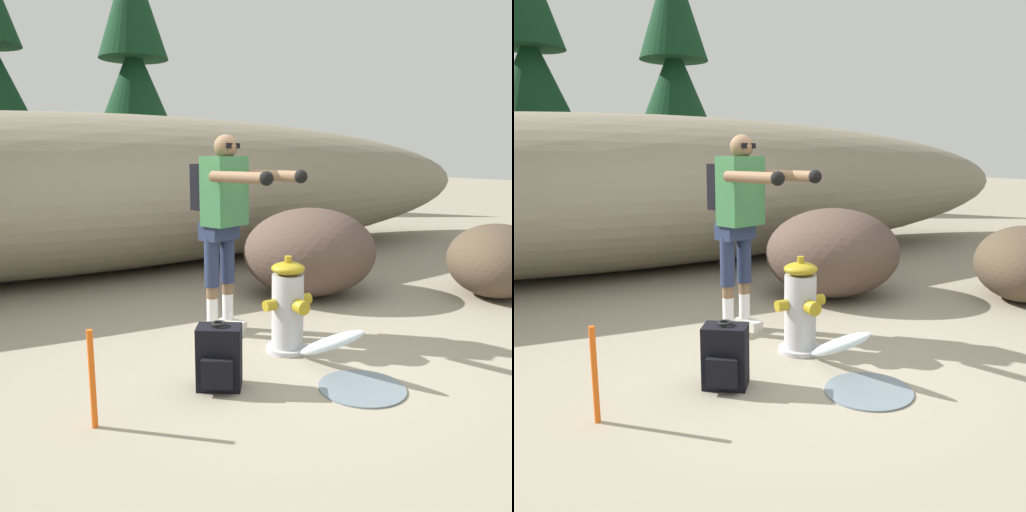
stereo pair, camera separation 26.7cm
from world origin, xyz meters
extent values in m
cube|color=gray|center=(0.00, 0.00, -0.02)|extent=(56.00, 56.00, 0.04)
ellipsoid|color=gray|center=(0.00, 3.99, 1.06)|extent=(13.95, 3.20, 2.11)
cylinder|color=#B2B2B7|center=(0.13, 0.04, 0.02)|extent=(0.35, 0.35, 0.04)
cylinder|color=#B2B2B7|center=(0.13, 0.04, 0.34)|extent=(0.26, 0.26, 0.60)
ellipsoid|color=#9E8419|center=(0.13, 0.04, 0.69)|extent=(0.27, 0.27, 0.10)
cylinder|color=#9E8419|center=(0.13, 0.04, 0.76)|extent=(0.06, 0.06, 0.05)
cylinder|color=#9E8419|center=(-0.04, 0.04, 0.41)|extent=(0.09, 0.09, 0.09)
cylinder|color=#9E8419|center=(0.30, 0.04, 0.41)|extent=(0.09, 0.09, 0.09)
cylinder|color=#9E8419|center=(0.13, -0.13, 0.41)|extent=(0.11, 0.09, 0.11)
ellipsoid|color=silver|center=(0.13, -0.48, 0.22)|extent=(0.10, 0.73, 0.46)
cylinder|color=slate|center=(0.13, -0.82, 0.01)|extent=(0.60, 0.60, 0.01)
cube|color=beige|center=(0.03, 0.74, 0.04)|extent=(0.17, 0.28, 0.09)
cylinder|color=white|center=(0.01, 0.79, 0.21)|extent=(0.10, 0.10, 0.24)
cylinder|color=brown|center=(0.01, 0.79, 0.38)|extent=(0.10, 0.10, 0.11)
cylinder|color=#232D4C|center=(0.01, 0.79, 0.65)|extent=(0.13, 0.13, 0.44)
cube|color=beige|center=(-0.17, 0.68, 0.04)|extent=(0.17, 0.28, 0.09)
cylinder|color=white|center=(-0.18, 0.74, 0.21)|extent=(0.10, 0.10, 0.24)
cylinder|color=brown|center=(-0.18, 0.74, 0.38)|extent=(0.10, 0.10, 0.11)
cylinder|color=#232D4C|center=(-0.18, 0.74, 0.65)|extent=(0.13, 0.13, 0.44)
cube|color=#232D4C|center=(-0.09, 0.77, 0.92)|extent=(0.36, 0.28, 0.16)
cube|color=#336B3D|center=(-0.07, 0.70, 1.27)|extent=(0.41, 0.33, 0.59)
cube|color=black|center=(-0.13, 0.89, 1.30)|extent=(0.31, 0.23, 0.40)
sphere|color=brown|center=(-0.06, 0.68, 1.64)|extent=(0.20, 0.20, 0.20)
cube|color=black|center=(-0.04, 0.60, 1.65)|extent=(0.15, 0.06, 0.04)
cylinder|color=brown|center=(0.25, 0.41, 1.40)|extent=(0.25, 0.58, 0.09)
sphere|color=black|center=(0.33, 0.15, 1.40)|extent=(0.11, 0.11, 0.11)
cylinder|color=brown|center=(-0.17, 0.28, 1.40)|extent=(0.25, 0.58, 0.09)
sphere|color=black|center=(-0.10, 0.02, 1.40)|extent=(0.11, 0.11, 0.11)
cube|color=black|center=(-0.67, -0.26, 0.22)|extent=(0.36, 0.34, 0.44)
cube|color=black|center=(-0.75, -0.37, 0.15)|extent=(0.20, 0.17, 0.20)
torus|color=black|center=(-0.67, -0.26, 0.46)|extent=(0.10, 0.10, 0.02)
cube|color=black|center=(-0.54, -0.22, 0.22)|extent=(0.06, 0.05, 0.37)
cube|color=black|center=(-0.67, -0.12, 0.22)|extent=(0.06, 0.05, 0.37)
ellipsoid|color=#4C3E2E|center=(3.09, 0.12, 0.41)|extent=(1.64, 1.64, 0.82)
ellipsoid|color=#4F3D34|center=(1.39, 1.33, 0.49)|extent=(1.54, 1.44, 0.99)
cylinder|color=#47331E|center=(-0.42, 11.78, 0.78)|extent=(0.32, 0.32, 1.56)
cone|color=#0F3319|center=(-0.42, 11.78, 3.13)|extent=(2.70, 2.70, 3.13)
cylinder|color=#47331E|center=(3.26, 11.46, 0.60)|extent=(0.35, 0.35, 1.21)
cone|color=#0F3319|center=(3.26, 11.46, 2.97)|extent=(2.94, 2.94, 3.52)
cone|color=#0F3319|center=(3.26, 11.46, 5.60)|extent=(1.91, 1.91, 2.93)
cylinder|color=#E55914|center=(-1.55, -0.33, 0.30)|extent=(0.04, 0.04, 0.60)
camera|label=1|loc=(-2.33, -3.25, 1.59)|focal=37.19mm
camera|label=2|loc=(-2.10, -3.39, 1.59)|focal=37.19mm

